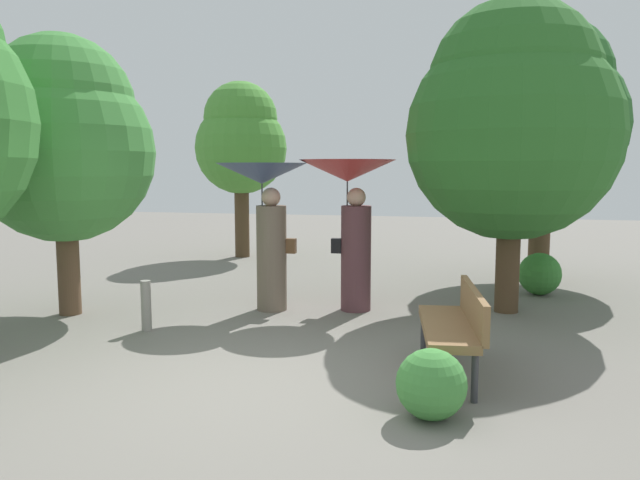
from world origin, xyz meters
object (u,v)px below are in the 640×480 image
object	(u,v)px
tree_near_left	(62,138)
tree_far_back	(241,139)
person_left	(266,204)
path_marker_post	(146,306)
park_bench	(456,322)
person_right	(350,200)
tree_near_right	(513,118)
tree_mid_right	(544,111)

from	to	relation	value
tree_near_left	tree_far_back	size ratio (longest dim) A/B	0.96
person_left	path_marker_post	world-z (taller)	person_left
tree_far_back	path_marker_post	xyz separation A→B (m)	(1.05, -6.17, -2.26)
park_bench	path_marker_post	world-z (taller)	park_bench
person_left	person_right	size ratio (longest dim) A/B	0.98
tree_near_right	tree_mid_right	bearing A→B (deg)	74.92
person_left	tree_far_back	distance (m)	5.34
tree_near_right	person_left	bearing A→B (deg)	-169.19
tree_far_back	path_marker_post	distance (m)	6.65
person_right	park_bench	size ratio (longest dim) A/B	1.33
park_bench	tree_near_right	distance (m)	3.56
park_bench	tree_near_left	world-z (taller)	tree_near_left
tree_mid_right	tree_far_back	world-z (taller)	tree_mid_right
person_left	tree_near_left	distance (m)	2.76
tree_near_right	path_marker_post	distance (m)	5.24
tree_near_right	tree_mid_right	xyz separation A→B (m)	(0.69, 2.57, 0.31)
tree_mid_right	path_marker_post	size ratio (longest dim) A/B	7.35
tree_near_left	tree_far_back	world-z (taller)	tree_far_back
tree_near_left	park_bench	bearing A→B (deg)	-15.12
tree_far_back	tree_near_left	bearing A→B (deg)	-93.77
person_left	tree_near_left	xyz separation A→B (m)	(-2.48, -0.84, 0.88)
person_left	tree_near_right	bearing A→B (deg)	-87.11
tree_near_right	tree_far_back	size ratio (longest dim) A/B	1.09
person_right	tree_far_back	size ratio (longest dim) A/B	0.54
park_bench	tree_near_right	world-z (taller)	tree_near_right
tree_mid_right	tree_far_back	bearing A→B (deg)	165.09
person_right	tree_mid_right	world-z (taller)	tree_mid_right
park_bench	tree_far_back	world-z (taller)	tree_far_back
person_right	park_bench	xyz separation A→B (m)	(1.45, -2.44, -1.01)
tree_near_left	tree_mid_right	bearing A→B (deg)	32.23
park_bench	tree_far_back	size ratio (longest dim) A/B	0.41
person_left	person_right	distance (m)	1.15
tree_near_left	tree_mid_right	distance (m)	7.56
tree_mid_right	park_bench	bearing A→B (deg)	-103.96
tree_near_left	path_marker_post	distance (m)	2.53
tree_mid_right	person_left	bearing A→B (deg)	-140.81
person_right	tree_mid_right	bearing A→B (deg)	-51.33
person_right	tree_near_left	size ratio (longest dim) A/B	0.56
person_right	tree_mid_right	xyz separation A→B (m)	(2.78, 2.94, 1.38)
person_left	tree_near_left	size ratio (longest dim) A/B	0.55
path_marker_post	tree_far_back	bearing A→B (deg)	99.64
tree_near_left	person_right	bearing A→B (deg)	16.70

